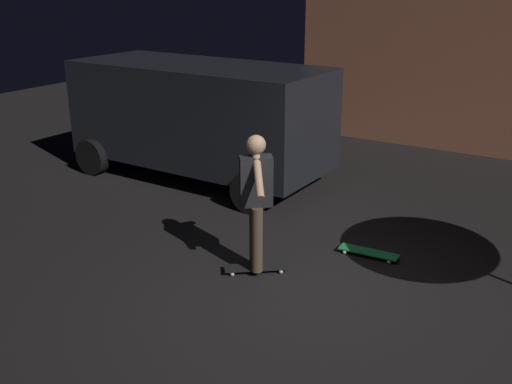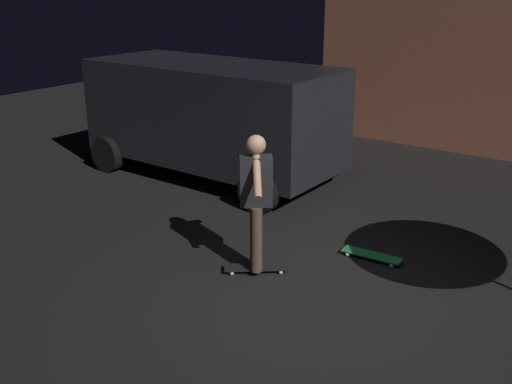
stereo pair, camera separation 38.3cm
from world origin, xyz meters
The scene contains 5 objects.
ground_plane centered at (0.00, 0.00, 0.00)m, with size 28.00×28.00×0.00m, color black.
parked_van centered at (-3.71, 2.82, 1.16)m, with size 4.64×2.28×2.03m.
skateboard_ridden centered at (-0.87, 0.16, 0.06)m, with size 0.74×0.64×0.07m.
skateboard_spare centered at (0.15, 1.30, 0.06)m, with size 0.79×0.26×0.07m.
skater centered at (-0.87, 0.16, 1.04)m, with size 0.68×0.83×1.67m.
Camera 1 is at (2.58, -5.38, 3.42)m, focal length 41.44 mm.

